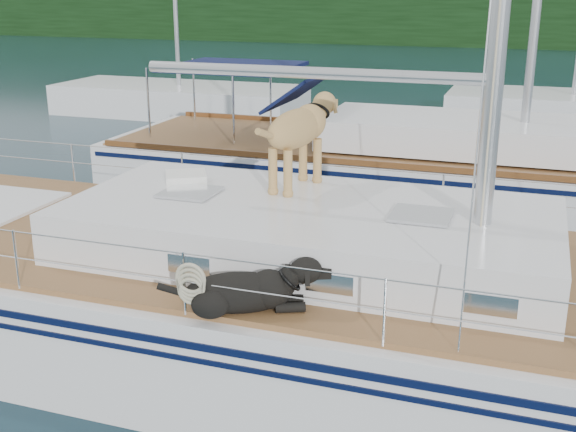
% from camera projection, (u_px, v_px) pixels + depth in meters
% --- Properties ---
extents(ground, '(120.00, 120.00, 0.00)m').
position_uv_depth(ground, '(242.00, 346.00, 8.49)').
color(ground, black).
rests_on(ground, ground).
extents(tree_line, '(90.00, 3.00, 6.00)m').
position_uv_depth(tree_line, '(500.00, 1.00, 48.05)').
color(tree_line, black).
rests_on(tree_line, ground).
extents(shore_bank, '(92.00, 1.00, 1.20)m').
position_uv_depth(shore_bank, '(498.00, 37.00, 49.87)').
color(shore_bank, '#595147').
rests_on(shore_bank, ground).
extents(main_sailboat, '(12.00, 3.92, 14.01)m').
position_uv_depth(main_sailboat, '(249.00, 294.00, 8.25)').
color(main_sailboat, silver).
rests_on(main_sailboat, ground).
extents(neighbor_sailboat, '(11.00, 3.50, 13.30)m').
position_uv_depth(neighbor_sailboat, '(395.00, 171.00, 13.86)').
color(neighbor_sailboat, silver).
rests_on(neighbor_sailboat, ground).
extents(bg_boat_west, '(8.00, 3.00, 11.65)m').
position_uv_depth(bg_boat_west, '(180.00, 101.00, 23.44)').
color(bg_boat_west, silver).
rests_on(bg_boat_west, ground).
extents(bg_boat_center, '(7.20, 3.00, 11.65)m').
position_uv_depth(bg_boat_center, '(572.00, 111.00, 21.50)').
color(bg_boat_center, silver).
rests_on(bg_boat_center, ground).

